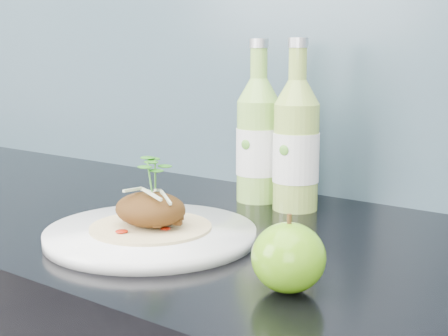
{
  "coord_description": "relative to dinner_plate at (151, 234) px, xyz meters",
  "views": [
    {
      "loc": [
        0.51,
        1.0,
        1.15
      ],
      "look_at": [
        0.01,
        1.65,
        1.0
      ],
      "focal_mm": 50.0,
      "sensor_mm": 36.0,
      "label": 1
    }
  ],
  "objects": [
    {
      "name": "green_apple",
      "position": [
        0.25,
        -0.05,
        0.03
      ],
      "size": [
        0.11,
        0.11,
        0.09
      ],
      "rotation": [
        0.0,
        0.0,
        -0.42
      ],
      "color": "#42920F",
      "rests_on": "kitchen_counter"
    },
    {
      "name": "cider_bottle_right",
      "position": [
        0.07,
        0.27,
        0.1
      ],
      "size": [
        0.08,
        0.08,
        0.28
      ],
      "rotation": [
        0.0,
        0.0,
        -0.04
      ],
      "color": "#9BBC4E",
      "rests_on": "kitchen_counter"
    },
    {
      "name": "cider_bottle_left",
      "position": [
        -0.01,
        0.28,
        0.1
      ],
      "size": [
        0.08,
        0.08,
        0.28
      ],
      "rotation": [
        0.0,
        0.0,
        -0.03
      ],
      "color": "#90C753",
      "rests_on": "kitchen_counter"
    },
    {
      "name": "dinner_plate",
      "position": [
        0.0,
        0.0,
        0.0
      ],
      "size": [
        0.31,
        0.31,
        0.02
      ],
      "color": "white",
      "rests_on": "kitchen_counter"
    },
    {
      "name": "pork_taco",
      "position": [
        0.0,
        0.0,
        0.04
      ],
      "size": [
        0.17,
        0.17,
        0.1
      ],
      "color": "tan",
      "rests_on": "dinner_plate"
    }
  ]
}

